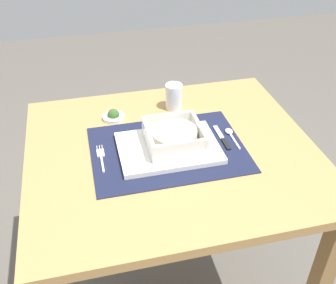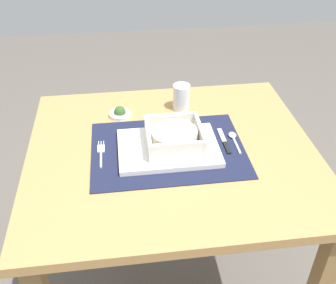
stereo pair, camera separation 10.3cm
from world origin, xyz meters
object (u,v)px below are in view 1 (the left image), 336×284
(porridge_bowl, at_px, (174,136))
(condiment_saucer, at_px, (114,116))
(drinking_glass, at_px, (174,98))
(butter_knife, at_px, (223,139))
(spoon, at_px, (230,133))
(fork, at_px, (101,156))
(dining_table, at_px, (172,177))

(porridge_bowl, xyz_separation_m, condiment_saucer, (-0.16, 0.21, -0.03))
(drinking_glass, xyz_separation_m, condiment_saucer, (-0.21, -0.02, -0.03))
(butter_knife, height_order, drinking_glass, drinking_glass)
(spoon, bearing_deg, drinking_glass, 119.37)
(fork, distance_m, condiment_saucer, 0.21)
(fork, bearing_deg, spoon, -1.13)
(porridge_bowl, relative_size, butter_knife, 1.25)
(dining_table, bearing_deg, condiment_saucer, 125.40)
(fork, bearing_deg, dining_table, -5.92)
(spoon, relative_size, drinking_glass, 1.20)
(spoon, height_order, butter_knife, spoon)
(dining_table, height_order, condiment_saucer, condiment_saucer)
(dining_table, bearing_deg, drinking_glass, 74.59)
(porridge_bowl, xyz_separation_m, drinking_glass, (0.06, 0.23, -0.00))
(dining_table, distance_m, butter_knife, 0.20)
(porridge_bowl, relative_size, spoon, 1.51)
(condiment_saucer, bearing_deg, fork, -107.28)
(drinking_glass, distance_m, condiment_saucer, 0.22)
(spoon, height_order, condiment_saucer, condiment_saucer)
(butter_knife, bearing_deg, condiment_saucer, 146.94)
(condiment_saucer, bearing_deg, porridge_bowl, -53.30)
(porridge_bowl, height_order, spoon, porridge_bowl)
(spoon, bearing_deg, porridge_bowl, -176.06)
(porridge_bowl, bearing_deg, spoon, 7.60)
(butter_knife, relative_size, drinking_glass, 1.45)
(dining_table, distance_m, drinking_glass, 0.29)
(dining_table, bearing_deg, butter_knife, 2.10)
(fork, relative_size, spoon, 1.18)
(butter_knife, bearing_deg, dining_table, -177.82)
(fork, height_order, condiment_saucer, condiment_saucer)
(condiment_saucer, bearing_deg, butter_knife, -33.13)
(butter_knife, bearing_deg, drinking_glass, 114.10)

